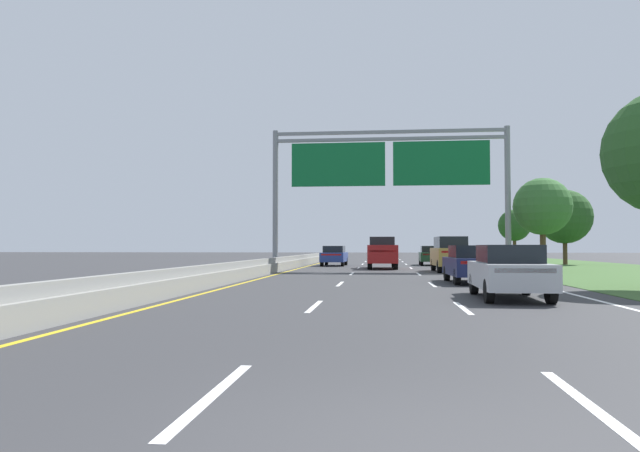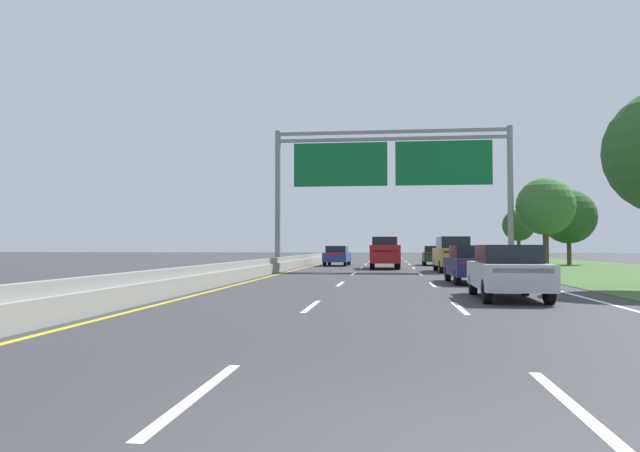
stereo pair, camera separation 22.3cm
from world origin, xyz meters
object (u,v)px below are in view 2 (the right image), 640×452
at_px(car_blue_left_lane_sedan, 337,255).
at_px(overhead_sign_gantry, 391,169).
at_px(car_darkgreen_right_lane_sedan, 434,255).
at_px(car_silver_right_lane_sedan, 507,271).
at_px(roadside_tree_distant, 519,225).
at_px(car_gold_right_lane_suv, 452,254).
at_px(roadside_tree_far, 569,217).
at_px(roadside_tree_mid, 545,207).
at_px(pickup_truck_red, 385,253).
at_px(car_navy_right_lane_sedan, 472,263).

bearing_deg(car_blue_left_lane_sedan, overhead_sign_gantry, -153.25).
bearing_deg(car_blue_left_lane_sedan, car_darkgreen_right_lane_sedan, -73.42).
distance_m(overhead_sign_gantry, car_blue_left_lane_sedan, 11.39).
xyz_separation_m(car_silver_right_lane_sedan, roadside_tree_distant, (10.16, 46.21, 2.93)).
xyz_separation_m(car_gold_right_lane_suv, roadside_tree_far, (11.13, 14.98, 2.91)).
bearing_deg(roadside_tree_mid, car_darkgreen_right_lane_sedan, 120.13).
xyz_separation_m(pickup_truck_red, roadside_tree_far, (15.21, 10.16, 2.94)).
height_order(car_silver_right_lane_sedan, roadside_tree_distant, roadside_tree_distant).
relative_size(car_darkgreen_right_lane_sedan, car_silver_right_lane_sedan, 1.00).
distance_m(pickup_truck_red, car_navy_right_lane_sedan, 16.18).
xyz_separation_m(car_blue_left_lane_sedan, car_silver_right_lane_sedan, (7.49, -28.79, 0.00)).
height_order(car_gold_right_lane_suv, roadside_tree_distant, roadside_tree_distant).
bearing_deg(car_navy_right_lane_sedan, roadside_tree_far, -25.39).
distance_m(car_navy_right_lane_sedan, roadside_tree_far, 28.52).
height_order(car_navy_right_lane_sedan, car_blue_left_lane_sedan, same).
bearing_deg(roadside_tree_distant, overhead_sign_gantry, -116.94).
height_order(overhead_sign_gantry, car_blue_left_lane_sedan, overhead_sign_gantry).
bearing_deg(car_navy_right_lane_sedan, car_gold_right_lane_suv, -3.38).
height_order(car_darkgreen_right_lane_sedan, roadside_tree_mid, roadside_tree_mid).
bearing_deg(car_blue_left_lane_sedan, car_silver_right_lane_sedan, -164.06).
relative_size(car_silver_right_lane_sedan, roadside_tree_far, 0.71).
height_order(car_darkgreen_right_lane_sedan, roadside_tree_distant, roadside_tree_distant).
relative_size(overhead_sign_gantry, roadside_tree_far, 2.40).
bearing_deg(car_darkgreen_right_lane_sedan, roadside_tree_far, -76.07).
distance_m(car_navy_right_lane_sedan, roadside_tree_distant, 40.11).
bearing_deg(roadside_tree_far, roadside_tree_mid, -111.74).
bearing_deg(car_darkgreen_right_lane_sedan, roadside_tree_distant, -31.73).
xyz_separation_m(car_navy_right_lane_sedan, roadside_tree_far, (11.49, 25.91, 3.19)).
distance_m(overhead_sign_gantry, roadside_tree_distant, 29.70).
bearing_deg(pickup_truck_red, car_gold_right_lane_suv, -140.60).
height_order(pickup_truck_red, car_blue_left_lane_sedan, pickup_truck_red).
xyz_separation_m(car_navy_right_lane_sedan, roadside_tree_distant, (10.15, 38.69, 2.93)).
distance_m(car_blue_left_lane_sedan, car_silver_right_lane_sedan, 29.74).
relative_size(car_gold_right_lane_suv, roadside_tree_distant, 0.87).
bearing_deg(car_silver_right_lane_sedan, car_darkgreen_right_lane_sedan, 0.60).
distance_m(car_navy_right_lane_sedan, car_silver_right_lane_sedan, 7.52).
bearing_deg(overhead_sign_gantry, car_blue_left_lane_sedan, 115.40).
bearing_deg(roadside_tree_mid, overhead_sign_gantry, -176.56).
bearing_deg(roadside_tree_far, overhead_sign_gantry, -137.33).
distance_m(overhead_sign_gantry, roadside_tree_far, 20.20).
bearing_deg(overhead_sign_gantry, car_navy_right_lane_sedan, -75.20).
xyz_separation_m(car_blue_left_lane_sedan, roadside_tree_mid, (13.80, -8.37, 3.20)).
xyz_separation_m(car_gold_right_lane_suv, car_darkgreen_right_lane_sedan, (-0.14, 12.43, -0.28)).
xyz_separation_m(car_navy_right_lane_sedan, roadside_tree_mid, (6.30, 12.89, 3.20)).
bearing_deg(car_darkgreen_right_lane_sedan, car_silver_right_lane_sedan, -179.21).
bearing_deg(car_gold_right_lane_suv, pickup_truck_red, 38.76).
bearing_deg(car_blue_left_lane_sedan, roadside_tree_mid, -119.89).
bearing_deg(car_gold_right_lane_suv, car_silver_right_lane_sedan, 177.30).
distance_m(car_silver_right_lane_sedan, roadside_tree_far, 35.50).
bearing_deg(car_gold_right_lane_suv, car_navy_right_lane_sedan, 176.57).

